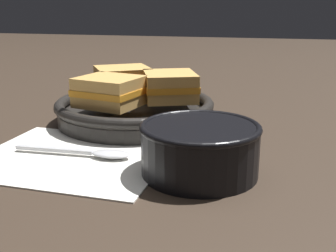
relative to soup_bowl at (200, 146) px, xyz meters
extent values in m
plane|color=#382B21|center=(-0.10, 0.09, -0.04)|extent=(4.00, 4.00, 0.00)
cube|color=white|center=(-0.17, 0.01, -0.03)|extent=(0.26, 0.22, 0.00)
cylinder|color=black|center=(0.00, 0.00, -0.01)|extent=(0.14, 0.14, 0.06)
cylinder|color=orange|center=(0.00, 0.00, 0.01)|extent=(0.12, 0.12, 0.01)
torus|color=black|center=(0.00, 0.00, 0.02)|extent=(0.14, 0.14, 0.01)
cube|color=silver|center=(-0.20, 0.02, -0.03)|extent=(0.11, 0.01, 0.01)
ellipsoid|color=silver|center=(-0.12, 0.02, -0.03)|extent=(0.05, 0.03, 0.01)
cylinder|color=black|center=(-0.15, 0.20, -0.02)|extent=(0.26, 0.26, 0.02)
torus|color=black|center=(-0.15, 0.20, 0.00)|extent=(0.27, 0.27, 0.02)
cube|color=tan|center=(-0.09, 0.21, 0.02)|extent=(0.11, 0.12, 0.02)
cube|color=orange|center=(-0.09, 0.21, 0.03)|extent=(0.12, 0.12, 0.01)
cube|color=tan|center=(-0.09, 0.21, 0.04)|extent=(0.11, 0.12, 0.02)
cube|color=tan|center=(-0.19, 0.25, 0.02)|extent=(0.12, 0.12, 0.02)
cube|color=orange|center=(-0.19, 0.25, 0.03)|extent=(0.13, 0.12, 0.01)
cube|color=tan|center=(-0.19, 0.25, 0.04)|extent=(0.12, 0.12, 0.02)
cube|color=tan|center=(-0.17, 0.14, 0.02)|extent=(0.11, 0.10, 0.02)
cube|color=orange|center=(-0.17, 0.14, 0.03)|extent=(0.11, 0.11, 0.01)
cube|color=tan|center=(-0.17, 0.14, 0.04)|extent=(0.11, 0.10, 0.02)
camera|label=1|loc=(0.08, -0.47, 0.16)|focal=45.00mm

